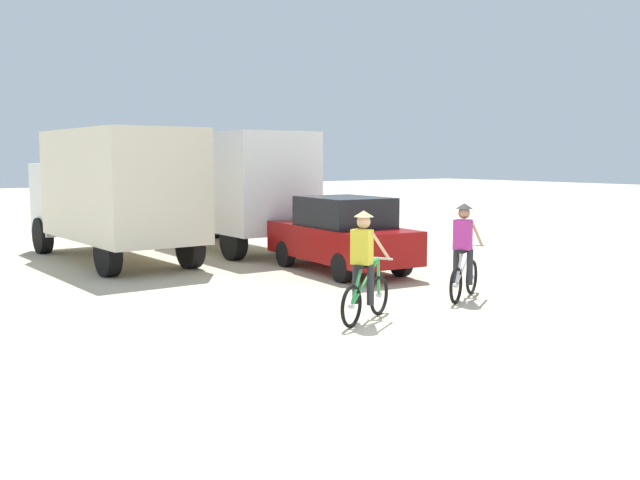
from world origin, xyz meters
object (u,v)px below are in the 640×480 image
at_px(box_truck_avon_van, 227,185).
at_px(sedan_parked, 342,234).
at_px(box_truck_cream_rv, 113,189).
at_px(cyclist_cowboy_hat, 464,255).
at_px(cyclist_orange_shirt, 364,270).

distance_m(box_truck_avon_van, sedan_parked, 5.51).
distance_m(box_truck_cream_rv, sedan_parked, 6.15).
height_order(sedan_parked, cyclist_cowboy_hat, cyclist_cowboy_hat).
distance_m(box_truck_cream_rv, cyclist_orange_shirt, 9.24).
relative_size(sedan_parked, cyclist_orange_shirt, 2.37).
bearing_deg(cyclist_orange_shirt, cyclist_cowboy_hat, 8.40).
relative_size(box_truck_cream_rv, box_truck_avon_van, 1.01).
height_order(cyclist_orange_shirt, cyclist_cowboy_hat, same).
xyz_separation_m(box_truck_cream_rv, sedan_parked, (3.80, -4.74, -0.99)).
bearing_deg(cyclist_cowboy_hat, box_truck_cream_rv, 112.88).
height_order(box_truck_avon_van, cyclist_orange_shirt, box_truck_avon_van).
bearing_deg(box_truck_cream_rv, sedan_parked, -51.27).
bearing_deg(sedan_parked, box_truck_cream_rv, 128.73).
bearing_deg(box_truck_cream_rv, cyclist_cowboy_hat, -67.12).
xyz_separation_m(sedan_parked, cyclist_cowboy_hat, (-0.11, -3.99, -0.04)).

